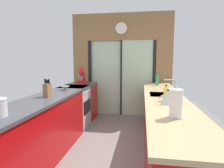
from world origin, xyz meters
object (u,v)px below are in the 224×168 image
at_px(knife_block, 47,90).
at_px(stand_mixer, 82,77).
at_px(oven_range, 74,107).
at_px(soap_bottle_near, 166,94).
at_px(soap_bottle_far, 157,80).
at_px(paper_towel_roll, 176,104).
at_px(mixing_bowl, 65,88).
at_px(kettle, 168,98).

relative_size(knife_block, stand_mixer, 0.68).
relative_size(oven_range, soap_bottle_near, 4.11).
height_order(soap_bottle_far, paper_towel_roll, paper_towel_roll).
bearing_deg(oven_range, mixing_bowl, -87.99).
relative_size(kettle, paper_towel_roll, 0.86).
relative_size(oven_range, paper_towel_roll, 2.93).
bearing_deg(soap_bottle_near, oven_range, 146.29).
xyz_separation_m(mixing_bowl, kettle, (1.78, -0.90, 0.04)).
height_order(oven_range, knife_block, knife_block).
relative_size(mixing_bowl, paper_towel_roll, 0.54).
height_order(knife_block, soap_bottle_near, knife_block).
distance_m(knife_block, paper_towel_roll, 1.95).
xyz_separation_m(knife_block, soap_bottle_far, (1.78, 1.66, 0.01)).
height_order(soap_bottle_near, soap_bottle_far, soap_bottle_far).
xyz_separation_m(knife_block, paper_towel_roll, (1.78, -0.80, 0.03)).
height_order(stand_mixer, soap_bottle_near, stand_mixer).
bearing_deg(knife_block, soap_bottle_far, 42.95).
distance_m(stand_mixer, soap_bottle_near, 2.46).
xyz_separation_m(kettle, soap_bottle_far, (-0.00, 1.87, 0.04)).
bearing_deg(paper_towel_roll, soap_bottle_near, 90.00).
bearing_deg(soap_bottle_far, stand_mixer, 178.58).
xyz_separation_m(knife_block, stand_mixer, (0.00, 1.70, 0.05)).
relative_size(mixing_bowl, soap_bottle_far, 0.60).
relative_size(mixing_bowl, kettle, 0.63).
bearing_deg(soap_bottle_near, mixing_bowl, 159.22).
xyz_separation_m(kettle, soap_bottle_near, (-0.00, 0.23, 0.01)).
bearing_deg(kettle, paper_towel_roll, -90.17).
relative_size(knife_block, kettle, 1.05).
bearing_deg(soap_bottle_far, kettle, -89.95).
bearing_deg(stand_mixer, mixing_bowl, -90.00).
bearing_deg(paper_towel_roll, kettle, 89.83).
bearing_deg(oven_range, paper_towel_roll, -48.18).
bearing_deg(kettle, oven_range, 141.60).
bearing_deg(stand_mixer, soap_bottle_near, -43.51).
bearing_deg(stand_mixer, oven_range, -92.15).
height_order(oven_range, kettle, kettle).
relative_size(oven_range, stand_mixer, 2.19).
bearing_deg(paper_towel_roll, mixing_bowl, 140.15).
bearing_deg(knife_block, soap_bottle_near, 0.37).
relative_size(oven_range, mixing_bowl, 5.43).
relative_size(oven_range, knife_block, 3.23).
distance_m(kettle, soap_bottle_far, 1.87).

